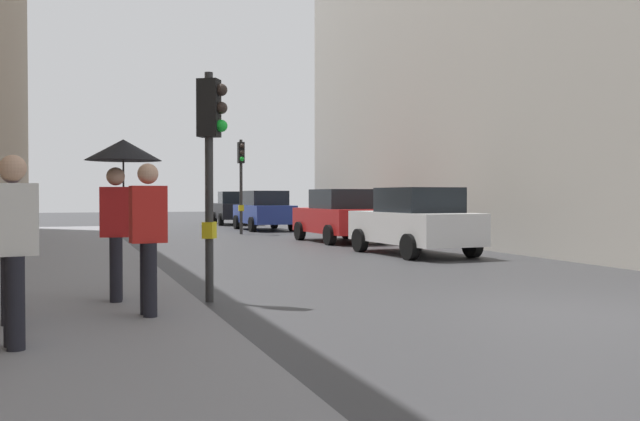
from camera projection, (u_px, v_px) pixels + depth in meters
name	position (u px, v px, depth m)	size (l,w,h in m)	color
ground_plane	(579.00, 313.00, 9.38)	(120.00, 120.00, 0.00)	#38383A
sidewalk_kerb	(70.00, 276.00, 12.91)	(3.25, 40.00, 0.16)	gray
building_facade_right	(627.00, 56.00, 22.96)	(12.00, 27.30, 12.17)	#B2ADA3
traffic_light_near_right	(211.00, 144.00, 10.31)	(0.44, 0.37, 3.35)	#2D2D2D
traffic_light_far_median	(241.00, 169.00, 28.30)	(0.24, 0.43, 3.79)	#2D2D2D
car_white_compact	(415.00, 221.00, 18.53)	(2.22, 4.30, 1.76)	silver
car_blue_van	(264.00, 211.00, 31.70)	(2.09, 4.24, 1.76)	navy
car_dark_suv	(235.00, 208.00, 37.84)	(2.27, 4.33, 1.76)	black
car_red_sedan	(340.00, 216.00, 23.65)	(2.16, 4.27, 1.76)	red
pedestrian_with_umbrella	(121.00, 174.00, 9.36)	(1.00, 1.00, 2.14)	black
pedestrian_with_grey_backpack	(8.00, 232.00, 7.71)	(0.66, 0.46, 1.77)	black
pedestrian_with_black_backpack	(8.00, 239.00, 6.44)	(0.64, 0.40, 1.77)	black
pedestrian_in_red_jacket	(148.00, 232.00, 8.22)	(0.42, 0.36, 1.77)	black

